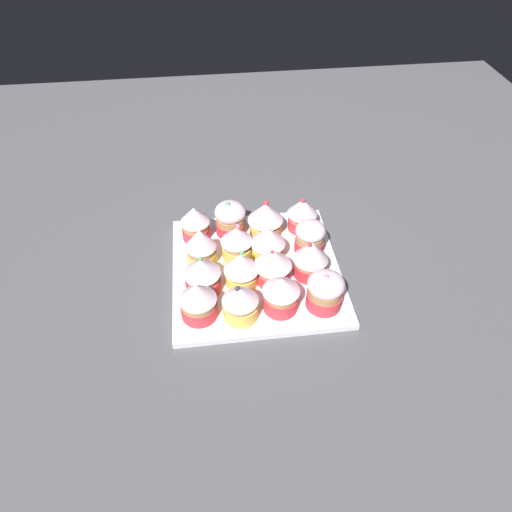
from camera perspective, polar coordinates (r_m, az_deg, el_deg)
The scene contains 18 objects.
ground_plane at distance 86.40cm, azimuth 0.00°, elevation -2.71°, with size 180.00×180.00×3.00cm, color #4C4C51.
baking_tray at distance 84.87cm, azimuth 0.00°, elevation -1.74°, with size 30.47×30.47×1.20cm.
cupcake_0 at distance 88.84cm, azimuth -7.60°, elevation 4.17°, with size 5.72×5.72×7.29cm.
cupcake_1 at distance 83.47cm, azimuth -6.88°, elevation 1.26°, with size 5.70×5.70×7.70cm.
cupcake_2 at distance 78.73cm, azimuth -6.69°, elevation -2.35°, with size 6.39×6.39×7.35cm.
cupcake_3 at distance 74.96cm, azimuth -7.22°, elevation -5.44°, with size 6.17×6.17×7.30cm.
cupcake_4 at distance 89.60cm, azimuth -3.22°, elevation 4.73°, with size 6.00×6.00×7.30cm.
cupcake_5 at distance 83.81cm, azimuth -2.40°, elevation 1.68°, with size 5.92×5.92×7.59cm.
cupcake_6 at distance 79.25cm, azimuth -1.83°, elevation -1.56°, with size 6.21×6.21×7.25cm.
cupcake_7 at distance 74.61cm, azimuth -1.96°, elevation -5.74°, with size 6.02×6.02×6.88cm.
cupcake_8 at distance 88.93cm, azimuth 1.17°, elevation 4.76°, with size 6.91×6.91×7.69cm.
cupcake_9 at distance 83.89cm, azimuth 1.49°, elevation 1.76°, with size 6.50×6.50×7.27cm.
cupcake_10 at distance 79.80cm, azimuth 2.12°, elevation -1.13°, with size 6.63×6.63×7.20cm.
cupcake_11 at distance 75.49cm, azimuth 3.13°, elevation -4.62°, with size 6.24×6.24×7.10cm.
cupcake_12 at distance 90.63cm, azimuth 5.76°, elevation 5.33°, with size 5.95×5.95×7.50cm.
cupcake_13 at distance 86.15cm, azimuth 6.72°, elevation 2.37°, with size 5.62×5.62×6.62cm.
cupcake_14 at distance 81.18cm, azimuth 6.82°, elevation -0.23°, with size 6.26×6.26×7.86cm.
cupcake_15 at distance 76.78cm, azimuth 8.60°, elevation -4.28°, with size 6.19×6.19×7.22cm.
Camera 1 is at (58.48, -7.28, 61.68)cm, focal length 32.17 mm.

